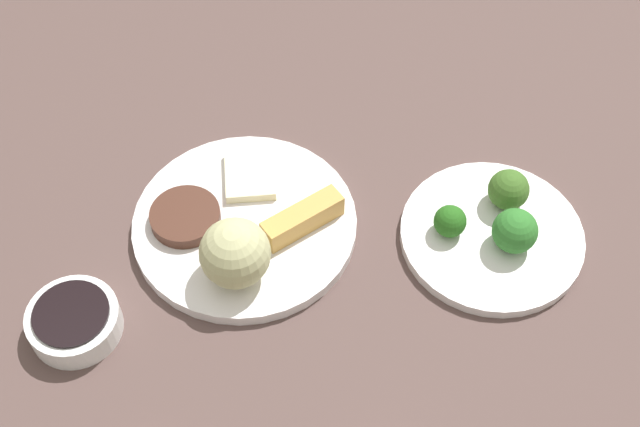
# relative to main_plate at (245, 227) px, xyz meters

# --- Properties ---
(tabletop) EXTENTS (2.20, 2.20, 0.02)m
(tabletop) POSITION_rel_main_plate_xyz_m (-0.00, 0.01, -0.02)
(tabletop) COLOR brown
(tabletop) RESTS_ON ground
(main_plate) EXTENTS (0.27, 0.27, 0.02)m
(main_plate) POSITION_rel_main_plate_xyz_m (0.00, 0.00, 0.00)
(main_plate) COLOR white
(main_plate) RESTS_ON tabletop
(rice_scoop) EXTENTS (0.08, 0.08, 0.08)m
(rice_scoop) POSITION_rel_main_plate_xyz_m (0.07, -0.00, 0.05)
(rice_scoop) COLOR #BABA84
(rice_scoop) RESTS_ON main_plate
(spring_roll) EXTENTS (0.08, 0.10, 0.03)m
(spring_roll) POSITION_rel_main_plate_xyz_m (0.00, 0.07, 0.02)
(spring_roll) COLOR gold
(spring_roll) RESTS_ON main_plate
(crab_rangoon_wonton) EXTENTS (0.08, 0.07, 0.01)m
(crab_rangoon_wonton) POSITION_rel_main_plate_xyz_m (-0.07, 0.00, 0.01)
(crab_rangoon_wonton) COLOR beige
(crab_rangoon_wonton) RESTS_ON main_plate
(stir_fry_heap) EXTENTS (0.09, 0.09, 0.02)m
(stir_fry_heap) POSITION_rel_main_plate_xyz_m (-0.00, -0.07, 0.02)
(stir_fry_heap) COLOR #49281D
(stir_fry_heap) RESTS_ON main_plate
(broccoli_plate) EXTENTS (0.22, 0.22, 0.01)m
(broccoli_plate) POSITION_rel_main_plate_xyz_m (0.01, 0.30, -0.00)
(broccoli_plate) COLOR white
(broccoli_plate) RESTS_ON tabletop
(broccoli_floret_0) EXTENTS (0.04, 0.04, 0.04)m
(broccoli_floret_0) POSITION_rel_main_plate_xyz_m (0.01, 0.25, 0.03)
(broccoli_floret_0) COLOR #245F1A
(broccoli_floret_0) RESTS_ON broccoli_plate
(broccoli_floret_1) EXTENTS (0.05, 0.05, 0.05)m
(broccoli_floret_1) POSITION_rel_main_plate_xyz_m (-0.03, 0.32, 0.03)
(broccoli_floret_1) COLOR #3D6724
(broccoli_floret_1) RESTS_ON broccoli_plate
(broccoli_floret_2) EXTENTS (0.05, 0.05, 0.05)m
(broccoli_floret_2) POSITION_rel_main_plate_xyz_m (0.03, 0.32, 0.03)
(broccoli_floret_2) COLOR #2E752B
(broccoli_floret_2) RESTS_ON broccoli_plate
(soy_sauce_bowl) EXTENTS (0.10, 0.10, 0.03)m
(soy_sauce_bowl) POSITION_rel_main_plate_xyz_m (0.14, -0.18, 0.01)
(soy_sauce_bowl) COLOR white
(soy_sauce_bowl) RESTS_ON tabletop
(soy_sauce_bowl_liquid) EXTENTS (0.09, 0.09, 0.00)m
(soy_sauce_bowl_liquid) POSITION_rel_main_plate_xyz_m (0.14, -0.18, 0.03)
(soy_sauce_bowl_liquid) COLOR black
(soy_sauce_bowl_liquid) RESTS_ON soy_sauce_bowl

